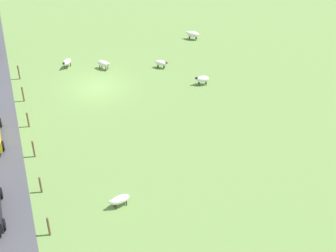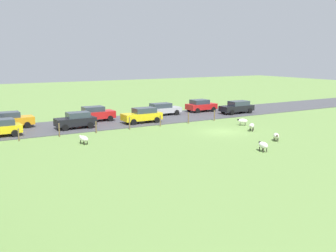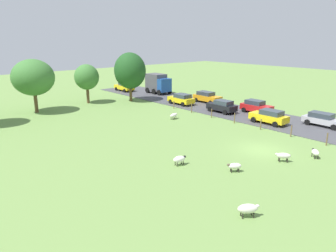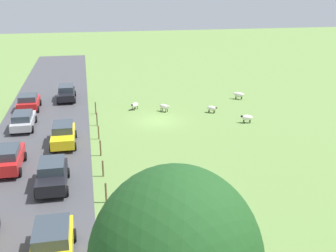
# 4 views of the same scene
# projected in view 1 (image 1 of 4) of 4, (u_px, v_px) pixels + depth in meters

# --- Properties ---
(ground_plane) EXTENTS (160.00, 160.00, 0.00)m
(ground_plane) POSITION_uv_depth(u_px,v_px,m) (98.00, 87.00, 39.66)
(ground_plane) COLOR #6B8E47
(sheep_0) EXTENTS (1.11, 1.18, 0.77)m
(sheep_0) POSITION_uv_depth(u_px,v_px,m) (104.00, 64.00, 41.79)
(sheep_0) COLOR silver
(sheep_0) RESTS_ON ground_plane
(sheep_1) EXTENTS (1.32, 0.71, 0.73)m
(sheep_1) POSITION_uv_depth(u_px,v_px,m) (120.00, 200.00, 28.49)
(sheep_1) COLOR white
(sheep_1) RESTS_ON ground_plane
(sheep_2) EXTENTS (1.08, 0.97, 0.70)m
(sheep_2) POSITION_uv_depth(u_px,v_px,m) (161.00, 63.00, 41.99)
(sheep_2) COLOR silver
(sheep_2) RESTS_ON ground_plane
(sheep_3) EXTENTS (1.26, 1.11, 0.79)m
(sheep_3) POSITION_uv_depth(u_px,v_px,m) (193.00, 34.00, 46.52)
(sheep_3) COLOR silver
(sheep_3) RESTS_ON ground_plane
(sheep_4) EXTENTS (1.18, 0.71, 0.77)m
(sheep_4) POSITION_uv_depth(u_px,v_px,m) (202.00, 79.00, 39.70)
(sheep_4) COLOR white
(sheep_4) RESTS_ON ground_plane
(sheep_5) EXTENTS (1.01, 1.05, 0.73)m
(sheep_5) POSITION_uv_depth(u_px,v_px,m) (67.00, 62.00, 42.07)
(sheep_5) COLOR white
(sheep_5) RESTS_ON ground_plane
(fence_post_0) EXTENTS (0.12, 0.12, 1.23)m
(fence_post_0) POSITION_uv_depth(u_px,v_px,m) (19.00, 72.00, 40.38)
(fence_post_0) COLOR brown
(fence_post_0) RESTS_ON ground_plane
(fence_post_1) EXTENTS (0.12, 0.12, 1.23)m
(fence_post_1) POSITION_uv_depth(u_px,v_px,m) (23.00, 94.00, 37.62)
(fence_post_1) COLOR brown
(fence_post_1) RESTS_ON ground_plane
(fence_post_2) EXTENTS (0.12, 0.12, 1.18)m
(fence_post_2) POSITION_uv_depth(u_px,v_px,m) (28.00, 120.00, 34.88)
(fence_post_2) COLOR brown
(fence_post_2) RESTS_ON ground_plane
(fence_post_3) EXTENTS (0.12, 0.12, 1.25)m
(fence_post_3) POSITION_uv_depth(u_px,v_px,m) (34.00, 149.00, 32.10)
(fence_post_3) COLOR brown
(fence_post_3) RESTS_ON ground_plane
(fence_post_4) EXTENTS (0.12, 0.12, 1.14)m
(fence_post_4) POSITION_uv_depth(u_px,v_px,m) (41.00, 185.00, 29.38)
(fence_post_4) COLOR brown
(fence_post_4) RESTS_ON ground_plane
(fence_post_5) EXTENTS (0.12, 0.12, 1.28)m
(fence_post_5) POSITION_uv_depth(u_px,v_px,m) (49.00, 226.00, 26.58)
(fence_post_5) COLOR brown
(fence_post_5) RESTS_ON ground_plane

